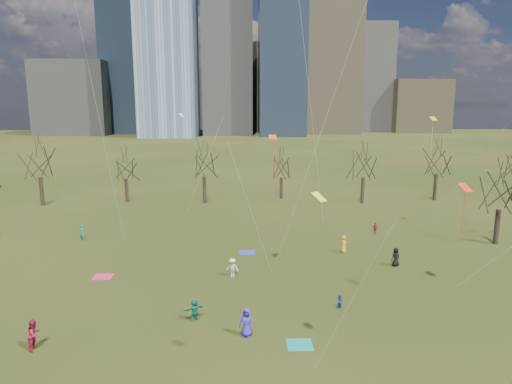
{
  "coord_description": "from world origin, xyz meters",
  "views": [
    {
      "loc": [
        -1.25,
        -28.34,
        14.72
      ],
      "look_at": [
        0.0,
        12.0,
        7.0
      ],
      "focal_mm": 32.0,
      "sensor_mm": 36.0,
      "label": 1
    }
  ],
  "objects_px": {
    "blanket_crimson": "(103,277)",
    "person_0": "(246,322)",
    "blanket_navy": "(247,252)",
    "person_2": "(34,335)",
    "blanket_teal": "(300,345)"
  },
  "relations": [
    {
      "from": "blanket_crimson",
      "to": "person_0",
      "type": "xyz_separation_m",
      "value": [
        12.38,
        -10.76,
        0.95
      ]
    },
    {
      "from": "blanket_navy",
      "to": "person_2",
      "type": "distance_m",
      "value": 22.49
    },
    {
      "from": "blanket_navy",
      "to": "person_0",
      "type": "distance_m",
      "value": 17.03
    },
    {
      "from": "person_0",
      "to": "blanket_teal",
      "type": "bearing_deg",
      "value": -3.83
    },
    {
      "from": "blanket_teal",
      "to": "blanket_crimson",
      "type": "relative_size",
      "value": 1.0
    },
    {
      "from": "blanket_crimson",
      "to": "person_0",
      "type": "relative_size",
      "value": 0.83
    },
    {
      "from": "blanket_teal",
      "to": "person_0",
      "type": "bearing_deg",
      "value": 160.14
    },
    {
      "from": "blanket_navy",
      "to": "blanket_crimson",
      "type": "relative_size",
      "value": 1.0
    },
    {
      "from": "blanket_crimson",
      "to": "blanket_teal",
      "type": "bearing_deg",
      "value": -37.3
    },
    {
      "from": "blanket_crimson",
      "to": "person_2",
      "type": "distance_m",
      "value": 12.0
    },
    {
      "from": "person_0",
      "to": "blanket_crimson",
      "type": "bearing_deg",
      "value": 155.03
    },
    {
      "from": "blanket_crimson",
      "to": "person_2",
      "type": "bearing_deg",
      "value": -92.66
    },
    {
      "from": "blanket_navy",
      "to": "person_2",
      "type": "relative_size",
      "value": 0.83
    },
    {
      "from": "blanket_teal",
      "to": "person_2",
      "type": "relative_size",
      "value": 0.83
    },
    {
      "from": "blanket_navy",
      "to": "blanket_crimson",
      "type": "xyz_separation_m",
      "value": [
        -12.64,
        -6.24,
        0.0
      ]
    }
  ]
}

